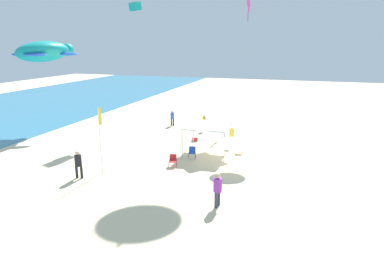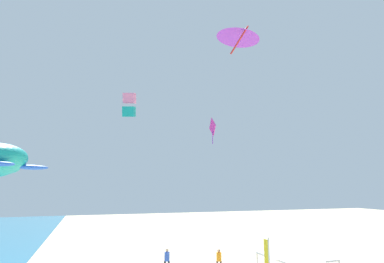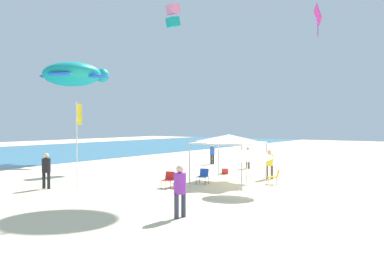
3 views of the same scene
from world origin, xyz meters
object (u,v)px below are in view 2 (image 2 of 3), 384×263
Objects in this scene: canopy_tent at (296,253)px; kite_delta_purple at (238,35)px; kite_box_pink at (129,105)px; person_beachcomber at (219,258)px; person_near_umbrella at (167,258)px; kite_diamond_magenta at (212,128)px.

kite_delta_purple reaches higher than canopy_tent.
kite_delta_purple is (1.22, -9.93, 7.88)m from kite_box_pink.
person_beachcomber is 13.48m from kite_box_pink.
canopy_tent reaches higher than person_near_umbrella.
kite_diamond_magenta is (6.69, -6.45, 11.58)m from person_near_umbrella.
canopy_tent reaches higher than person_beachcomber.
kite_delta_purple is at bearing 25.65° from person_near_umbrella.
kite_diamond_magenta is 10.03m from kite_delta_purple.
canopy_tent is 1.82× the size of kite_box_pink.
canopy_tent is 19.52m from kite_delta_purple.
kite_diamond_magenta reaches higher than person_beachcomber.
kite_box_pink is 0.37× the size of kite_delta_purple.
person_near_umbrella is 0.57× the size of kite_diamond_magenta.
kite_box_pink is at bearing -140.84° from person_near_umbrella.
kite_box_pink is at bearing -150.57° from person_beachcomber.
canopy_tent is 7.10m from person_beachcomber.
kite_diamond_magenta is at bearing -124.20° from kite_box_pink.
canopy_tent is 9.82m from person_near_umbrella.
person_near_umbrella is 3.94m from person_beachcomber.
kite_box_pink is at bearing 120.96° from kite_delta_purple.
kite_delta_purple reaches higher than person_near_umbrella.
kite_diamond_magenta is at bearing -1.97° from canopy_tent.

